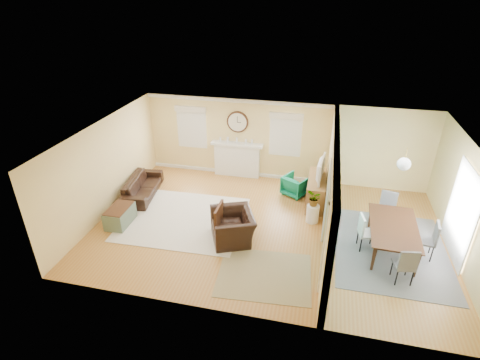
% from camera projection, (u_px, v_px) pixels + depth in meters
% --- Properties ---
extents(floor, '(9.00, 9.00, 0.00)m').
position_uv_depth(floor, '(267.00, 228.00, 9.90)').
color(floor, '#AA6A2C').
rests_on(floor, ground).
extents(wall_back, '(9.00, 0.02, 2.60)m').
position_uv_depth(wall_back, '(284.00, 142.00, 11.89)').
color(wall_back, '#E0BE81').
rests_on(wall_back, ground).
extents(wall_front, '(9.00, 0.02, 2.60)m').
position_uv_depth(wall_front, '(242.00, 262.00, 6.70)').
color(wall_front, '#E0BE81').
rests_on(wall_front, ground).
extents(wall_left, '(0.02, 6.00, 2.60)m').
position_uv_depth(wall_left, '(106.00, 168.00, 10.20)').
color(wall_left, '#E0BE81').
rests_on(wall_left, ground).
extents(wall_right, '(0.02, 6.00, 2.60)m').
position_uv_depth(wall_right, '(467.00, 207.00, 8.39)').
color(wall_right, '#E0BE81').
rests_on(wall_right, ground).
extents(ceiling, '(9.00, 6.00, 0.02)m').
position_uv_depth(ceiling, '(271.00, 136.00, 8.69)').
color(ceiling, white).
rests_on(ceiling, wall_back).
extents(partition, '(0.17, 6.00, 2.60)m').
position_uv_depth(partition, '(331.00, 185.00, 9.21)').
color(partition, '#E0BE81').
rests_on(partition, ground).
extents(fireplace, '(1.70, 0.30, 1.17)m').
position_uv_depth(fireplace, '(237.00, 159.00, 12.41)').
color(fireplace, white).
rests_on(fireplace, ground).
extents(wall_clock, '(0.70, 0.07, 0.70)m').
position_uv_depth(wall_clock, '(238.00, 122.00, 11.90)').
color(wall_clock, '#402210').
rests_on(wall_clock, wall_back).
extents(window_left, '(1.05, 0.13, 1.42)m').
position_uv_depth(window_left, '(192.00, 124.00, 12.29)').
color(window_left, white).
rests_on(window_left, wall_back).
extents(window_right, '(1.05, 0.13, 1.42)m').
position_uv_depth(window_right, '(286.00, 132.00, 11.67)').
color(window_right, white).
rests_on(window_right, wall_back).
extents(french_doors, '(0.06, 1.70, 2.20)m').
position_uv_depth(french_doors, '(462.00, 214.00, 8.49)').
color(french_doors, white).
rests_on(french_doors, ground).
extents(pendant, '(0.30, 0.30, 0.55)m').
position_uv_depth(pendant, '(404.00, 164.00, 8.28)').
color(pendant, gold).
rests_on(pendant, ceiling).
extents(rug_cream, '(3.30, 2.88, 0.02)m').
position_uv_depth(rug_cream, '(184.00, 219.00, 10.30)').
color(rug_cream, beige).
rests_on(rug_cream, floor).
extents(rug_jute, '(2.17, 1.83, 0.01)m').
position_uv_depth(rug_jute, '(264.00, 275.00, 8.31)').
color(rug_jute, tan).
rests_on(rug_jute, floor).
extents(rug_grey, '(2.61, 3.26, 0.01)m').
position_uv_depth(rug_grey, '(390.00, 250.00, 9.09)').
color(rug_grey, slate).
rests_on(rug_grey, floor).
extents(sofa, '(1.04, 2.05, 0.57)m').
position_uv_depth(sofa, '(143.00, 186.00, 11.36)').
color(sofa, black).
rests_on(sofa, floor).
extents(eames_chair, '(1.37, 1.45, 0.74)m').
position_uv_depth(eames_chair, '(233.00, 227.00, 9.32)').
color(eames_chair, black).
rests_on(eames_chair, floor).
extents(green_chair, '(0.91, 0.92, 0.62)m').
position_uv_depth(green_chair, '(295.00, 185.00, 11.37)').
color(green_chair, '#0C7D48').
rests_on(green_chair, floor).
extents(trunk, '(0.54, 0.88, 0.50)m').
position_uv_depth(trunk, '(120.00, 216.00, 9.98)').
color(trunk, '#5D705D').
rests_on(trunk, floor).
extents(credenza, '(0.51, 1.51, 0.80)m').
position_uv_depth(credenza, '(316.00, 191.00, 10.89)').
color(credenza, olive).
rests_on(credenza, floor).
extents(tv, '(0.23, 1.08, 0.62)m').
position_uv_depth(tv, '(318.00, 169.00, 10.57)').
color(tv, black).
rests_on(tv, credenza).
extents(garden_stool, '(0.34, 0.34, 0.50)m').
position_uv_depth(garden_stool, '(313.00, 214.00, 10.08)').
color(garden_stool, white).
rests_on(garden_stool, floor).
extents(potted_plant, '(0.43, 0.47, 0.45)m').
position_uv_depth(potted_plant, '(314.00, 198.00, 9.87)').
color(potted_plant, '#337F33').
rests_on(potted_plant, garden_stool).
extents(dining_table, '(1.15, 1.98, 0.68)m').
position_uv_depth(dining_table, '(393.00, 238.00, 8.94)').
color(dining_table, '#402210').
rests_on(dining_table, floor).
extents(dining_chair_n, '(0.49, 0.49, 0.95)m').
position_uv_depth(dining_chair_n, '(387.00, 207.00, 9.77)').
color(dining_chair_n, slate).
rests_on(dining_chair_n, floor).
extents(dining_chair_s, '(0.47, 0.47, 0.91)m').
position_uv_depth(dining_chair_s, '(405.00, 261.00, 7.91)').
color(dining_chair_s, slate).
rests_on(dining_chair_s, floor).
extents(dining_chair_w, '(0.47, 0.47, 0.91)m').
position_uv_depth(dining_chair_w, '(368.00, 230.00, 8.91)').
color(dining_chair_w, white).
rests_on(dining_chair_w, floor).
extents(dining_chair_e, '(0.47, 0.47, 0.95)m').
position_uv_depth(dining_chair_e, '(426.00, 237.00, 8.63)').
color(dining_chair_e, slate).
rests_on(dining_chair_e, floor).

